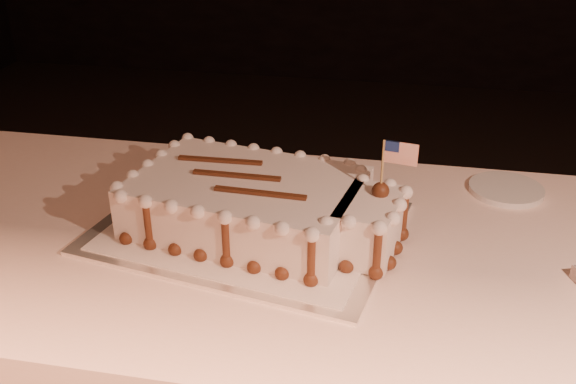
# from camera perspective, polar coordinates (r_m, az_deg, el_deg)

# --- Properties ---
(cake_board) EXTENTS (0.63, 0.52, 0.01)m
(cake_board) POSITION_cam_1_polar(r_m,az_deg,el_deg) (1.26, -3.58, -3.16)
(cake_board) COLOR white
(cake_board) RESTS_ON banquet_table
(doily) EXTENTS (0.56, 0.47, 0.00)m
(doily) POSITION_cam_1_polar(r_m,az_deg,el_deg) (1.26, -3.58, -2.97)
(doily) COLOR white
(doily) RESTS_ON cake_board
(sheet_cake) EXTENTS (0.55, 0.37, 0.21)m
(sheet_cake) POSITION_cam_1_polar(r_m,az_deg,el_deg) (1.22, -2.38, -1.15)
(sheet_cake) COLOR white
(sheet_cake) RESTS_ON doily
(side_plate) EXTENTS (0.16, 0.16, 0.01)m
(side_plate) POSITION_cam_1_polar(r_m,az_deg,el_deg) (1.48, 18.82, 0.23)
(side_plate) COLOR silver
(side_plate) RESTS_ON banquet_table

